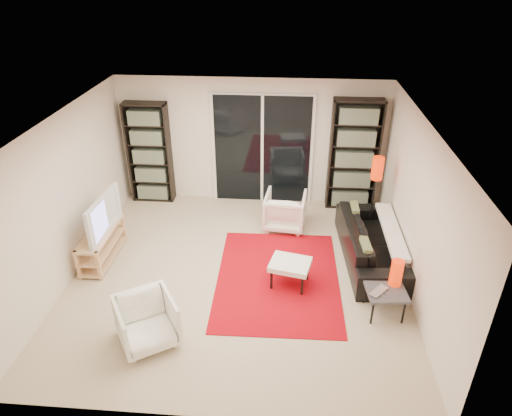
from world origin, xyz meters
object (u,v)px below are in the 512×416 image
(armchair_front, at_px, (147,322))
(floor_lamp, at_px, (376,176))
(tv_stand, at_px, (102,244))
(bookshelf_right, at_px, (354,156))
(armchair_back, at_px, (285,211))
(bookshelf_left, at_px, (149,153))
(ottoman, at_px, (290,265))
(side_table, at_px, (386,292))
(sofa, at_px, (372,243))

(armchair_front, relative_size, floor_lamp, 0.49)
(tv_stand, distance_m, floor_lamp, 4.59)
(bookshelf_right, bearing_deg, armchair_front, -127.07)
(armchair_back, height_order, floor_lamp, floor_lamp)
(bookshelf_left, height_order, tv_stand, bookshelf_left)
(tv_stand, bearing_deg, armchair_back, 22.74)
(ottoman, bearing_deg, floor_lamp, 48.84)
(bookshelf_left, height_order, floor_lamp, bookshelf_left)
(bookshelf_right, relative_size, ottoman, 3.18)
(armchair_back, distance_m, ottoman, 1.65)
(armchair_back, height_order, armchair_front, armchair_back)
(bookshelf_left, relative_size, bookshelf_right, 0.93)
(bookshelf_right, bearing_deg, floor_lamp, -74.42)
(tv_stand, xyz_separation_m, armchair_back, (2.88, 1.21, 0.06))
(armchair_back, distance_m, armchair_front, 3.35)
(side_table, bearing_deg, armchair_back, 122.66)
(sofa, bearing_deg, side_table, 176.25)
(bookshelf_right, height_order, side_table, bookshelf_right)
(armchair_back, bearing_deg, side_table, 128.71)
(side_table, bearing_deg, tv_stand, 167.38)
(bookshelf_left, relative_size, sofa, 0.91)
(sofa, height_order, ottoman, sofa)
(bookshelf_right, bearing_deg, tv_stand, -153.06)
(bookshelf_left, xyz_separation_m, side_table, (4.01, -3.04, -0.62))
(bookshelf_right, height_order, floor_lamp, bookshelf_right)
(bookshelf_left, height_order, armchair_front, bookshelf_left)
(bookshelf_right, height_order, ottoman, bookshelf_right)
(armchair_back, height_order, ottoman, armchair_back)
(side_table, bearing_deg, bookshelf_right, 93.06)
(sofa, bearing_deg, tv_stand, 90.47)
(bookshelf_left, xyz_separation_m, floor_lamp, (4.11, -0.95, 0.11))
(side_table, bearing_deg, floor_lamp, 87.21)
(side_table, relative_size, floor_lamp, 0.40)
(bookshelf_left, distance_m, armchair_back, 2.84)
(bookshelf_left, relative_size, armchair_back, 2.73)
(tv_stand, bearing_deg, bookshelf_right, 26.94)
(sofa, xyz_separation_m, floor_lamp, (0.10, 0.83, 0.77))
(bookshelf_left, distance_m, bookshelf_right, 3.85)
(ottoman, bearing_deg, armchair_front, -144.06)
(armchair_back, distance_m, side_table, 2.57)
(armchair_back, bearing_deg, bookshelf_left, -12.45)
(armchair_back, bearing_deg, floor_lamp, -176.66)
(ottoman, relative_size, floor_lamp, 0.46)
(armchair_front, height_order, ottoman, armchair_front)
(bookshelf_left, bearing_deg, armchair_front, -75.52)
(armchair_back, bearing_deg, ottoman, 99.87)
(bookshelf_right, xyz_separation_m, armchair_front, (-2.87, -3.80, -0.73))
(bookshelf_left, distance_m, armchair_front, 3.98)
(sofa, height_order, side_table, sofa)
(bookshelf_right, relative_size, armchair_back, 2.94)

